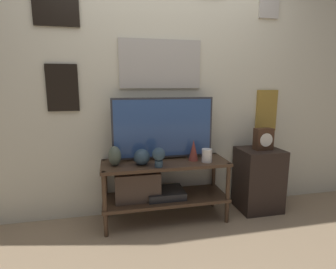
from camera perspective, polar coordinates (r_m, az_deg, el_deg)
name	(u,v)px	position (r m, az deg, el deg)	size (l,w,h in m)	color
ground_plane	(171,233)	(2.54, 0.65, -20.58)	(12.00, 12.00, 0.00)	#997F60
wall_back	(160,81)	(2.67, -1.80, 11.48)	(6.40, 0.08, 2.70)	beige
media_console	(155,184)	(2.58, -2.95, -10.82)	(1.21, 0.42, 0.60)	#422D1E
television	(163,128)	(2.54, -1.04, 1.42)	(0.99, 0.05, 0.61)	#333338
vase_slim_bronze	(194,150)	(2.55, 5.58, -3.42)	(0.10, 0.10, 0.20)	brown
vase_urn_stoneware	(115,156)	(2.42, -11.51, -4.60)	(0.11, 0.13, 0.18)	#4C5647
vase_round_glass	(142,157)	(2.41, -5.71, -4.91)	(0.15, 0.15, 0.15)	#2D4251
candle_jar	(207,155)	(2.52, 8.45, -4.54)	(0.10, 0.10, 0.13)	silver
decorative_bust	(159,156)	(2.34, -2.03, -4.63)	(0.12, 0.12, 0.18)	#2D4251
side_table	(258,179)	(2.99, 19.07, -9.21)	(0.43, 0.38, 0.66)	black
mantel_clock	(263,139)	(2.87, 20.06, -0.92)	(0.18, 0.11, 0.22)	#422819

